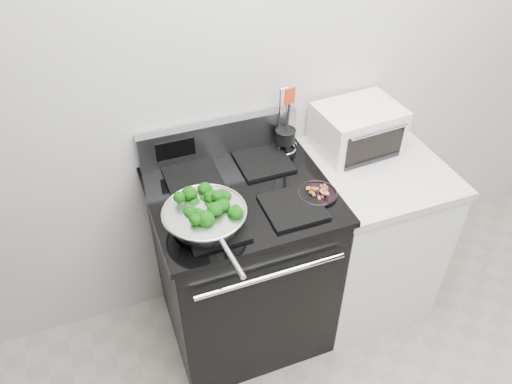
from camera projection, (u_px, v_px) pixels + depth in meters
name	position (u px, v px, depth m)	size (l,w,h in m)	color
back_wall	(278.00, 63.00, 2.23)	(4.00, 0.02, 2.70)	silver
gas_range	(243.00, 264.00, 2.46)	(0.79, 0.69, 1.13)	black
counter	(364.00, 233.00, 2.66)	(0.62, 0.68, 0.92)	white
skillet	(205.00, 217.00, 1.97)	(0.34, 0.54, 0.07)	silver
broccoli_pile	(205.00, 213.00, 1.96)	(0.27, 0.27, 0.09)	black
bacon_plate	(318.00, 192.00, 2.14)	(0.17, 0.17, 0.04)	black
utensil_holder	(285.00, 139.00, 2.37)	(0.11, 0.11, 0.34)	silver
toaster_oven	(358.00, 128.00, 2.40)	(0.41, 0.32, 0.22)	silver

